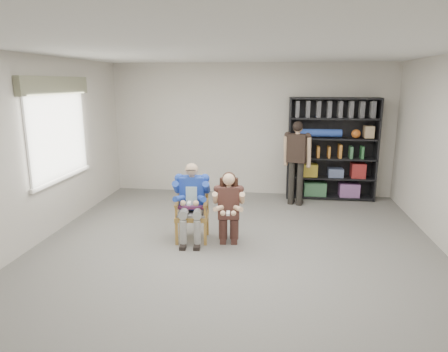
% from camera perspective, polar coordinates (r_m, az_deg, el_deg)
% --- Properties ---
extents(room_shell, '(6.00, 7.00, 2.80)m').
position_cam_1_polar(room_shell, '(5.19, 1.34, 2.19)').
color(room_shell, beige).
rests_on(room_shell, ground).
extents(floor, '(6.00, 7.00, 0.01)m').
position_cam_1_polar(floor, '(5.63, 1.27, -11.94)').
color(floor, slate).
rests_on(floor, ground).
extents(window_left, '(0.16, 2.00, 1.75)m').
position_cam_1_polar(window_left, '(7.04, -22.49, 6.01)').
color(window_left, white).
rests_on(window_left, room_shell).
extents(armchair, '(0.59, 0.57, 0.94)m').
position_cam_1_polar(armchair, '(6.17, -4.58, -4.99)').
color(armchair, '#A9772F').
rests_on(armchair, floor).
extents(seated_man, '(0.59, 0.78, 1.22)m').
position_cam_1_polar(seated_man, '(6.12, -4.60, -3.74)').
color(seated_man, '#14409A').
rests_on(seated_man, floor).
extents(kneeling_woman, '(0.54, 0.79, 1.12)m').
position_cam_1_polar(kneeling_woman, '(5.94, 0.67, -4.77)').
color(kneeling_woman, '#3C2220').
rests_on(kneeling_woman, floor).
extents(bookshelf, '(1.80, 0.38, 2.10)m').
position_cam_1_polar(bookshelf, '(8.53, 15.16, 3.72)').
color(bookshelf, black).
rests_on(bookshelf, floor).
extents(standing_man, '(0.58, 0.43, 1.67)m').
position_cam_1_polar(standing_man, '(7.96, 10.31, 1.74)').
color(standing_man, black).
rests_on(standing_man, floor).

